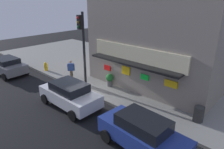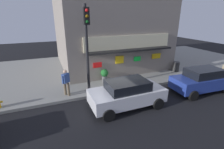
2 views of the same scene
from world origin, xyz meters
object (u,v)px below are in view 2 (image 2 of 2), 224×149
(trash_can, at_px, (176,67))
(potted_plant_by_doorway, at_px, (120,70))
(pedestrian, at_px, (66,81))
(parked_car_white, at_px, (127,93))
(parked_car_blue, at_px, (202,80))
(traffic_light, at_px, (87,38))
(potted_plant_by_window, at_px, (104,74))

(trash_can, xyz_separation_m, potted_plant_by_doorway, (-5.08, 0.77, 0.06))
(pedestrian, bearing_deg, potted_plant_by_doorway, 22.63)
(trash_can, relative_size, parked_car_white, 0.20)
(pedestrian, distance_m, parked_car_white, 3.80)
(parked_car_blue, distance_m, parked_car_white, 5.54)
(traffic_light, bearing_deg, pedestrian, -175.53)
(pedestrian, distance_m, parked_car_blue, 8.89)
(potted_plant_by_window, bearing_deg, parked_car_blue, -34.43)
(parked_car_white, bearing_deg, potted_plant_by_window, 90.52)
(traffic_light, bearing_deg, potted_plant_by_doorway, 29.97)
(traffic_light, relative_size, trash_can, 6.29)
(potted_plant_by_doorway, distance_m, parked_car_blue, 5.93)
(trash_can, height_order, potted_plant_by_doorway, potted_plant_by_doorway)
(traffic_light, height_order, trash_can, traffic_light)
(traffic_light, height_order, pedestrian, traffic_light)
(parked_car_blue, height_order, parked_car_white, parked_car_blue)
(traffic_light, distance_m, parked_car_white, 4.01)
(pedestrian, bearing_deg, trash_can, 6.71)
(pedestrian, distance_m, potted_plant_by_window, 3.25)
(parked_car_white, bearing_deg, pedestrian, 141.88)
(parked_car_white, bearing_deg, potted_plant_by_doorway, 69.66)
(potted_plant_by_doorway, xyz_separation_m, parked_car_blue, (3.96, -4.41, 0.18))
(trash_can, xyz_separation_m, parked_car_blue, (-1.11, -3.65, 0.24))
(potted_plant_by_doorway, xyz_separation_m, parked_car_white, (-1.57, -4.24, 0.15))
(potted_plant_by_doorway, height_order, potted_plant_by_window, potted_plant_by_window)
(pedestrian, height_order, parked_car_blue, pedestrian)
(trash_can, relative_size, parked_car_blue, 0.20)
(traffic_light, relative_size, pedestrian, 3.21)
(traffic_light, bearing_deg, potted_plant_by_window, 38.57)
(potted_plant_by_doorway, distance_m, parked_car_white, 4.53)
(trash_can, bearing_deg, pedestrian, -173.29)
(potted_plant_by_doorway, xyz_separation_m, potted_plant_by_window, (-1.61, -0.60, 0.05))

